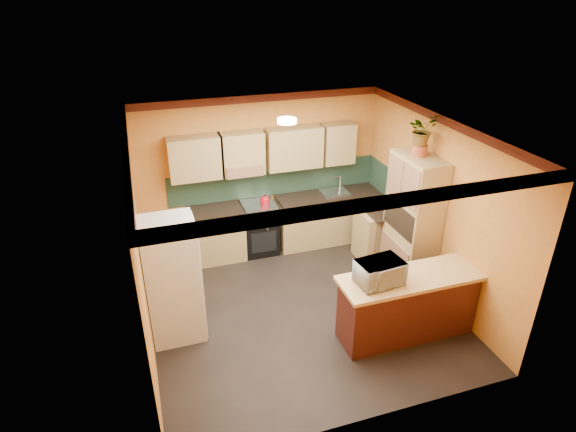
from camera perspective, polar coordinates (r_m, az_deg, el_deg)
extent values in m
plane|color=black|center=(7.23, 1.38, -10.86)|extent=(4.20, 4.20, 0.00)
cube|color=white|center=(5.98, 1.67, 10.13)|extent=(4.20, 4.20, 0.04)
cube|color=orange|center=(8.32, -3.30, 5.12)|extent=(4.20, 0.04, 2.70)
cube|color=orange|center=(4.89, 9.87, -12.43)|extent=(4.20, 0.04, 2.70)
cube|color=orange|center=(6.20, -17.17, -4.12)|extent=(0.04, 4.20, 2.70)
cube|color=orange|center=(7.39, 17.06, 1.05)|extent=(0.04, 4.20, 2.70)
cube|color=#1B3221|center=(8.43, -1.60, 4.25)|extent=(3.70, 0.02, 0.53)
cube|color=#1B3221|center=(8.53, 11.71, 3.93)|extent=(0.02, 1.40, 0.53)
cube|color=tan|center=(8.04, -2.37, 7.76)|extent=(3.10, 0.34, 0.70)
cylinder|color=white|center=(6.54, -0.12, 11.22)|extent=(0.26, 0.26, 0.06)
cube|color=tan|center=(8.57, 0.63, -0.87)|extent=(3.65, 0.60, 0.88)
cube|color=black|center=(8.36, 0.64, 1.93)|extent=(3.65, 0.62, 0.04)
cube|color=black|center=(8.40, -3.42, -1.38)|extent=(0.58, 0.58, 0.91)
cube|color=silver|center=(8.61, 5.55, 2.80)|extent=(0.48, 0.40, 0.03)
cube|color=tan|center=(8.36, 10.97, -2.14)|extent=(0.60, 0.80, 0.88)
cube|color=black|center=(8.15, 11.25, 0.69)|extent=(0.62, 0.80, 0.04)
cube|color=silver|center=(6.49, -13.51, -7.36)|extent=(0.68, 0.66, 1.70)
cube|color=tan|center=(7.51, 14.50, -0.74)|extent=(0.48, 0.90, 2.10)
cylinder|color=#A54528|center=(7.12, 15.33, 7.53)|extent=(0.22, 0.22, 0.16)
imported|color=tan|center=(7.03, 15.62, 9.83)|extent=(0.46, 0.42, 0.44)
cube|color=#491D11|center=(6.71, 13.91, -10.44)|extent=(1.80, 0.55, 0.88)
cube|color=tan|center=(6.45, 14.36, -7.13)|extent=(1.90, 0.65, 0.05)
imported|color=silver|center=(6.13, 10.79, -6.57)|extent=(0.61, 0.44, 0.31)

